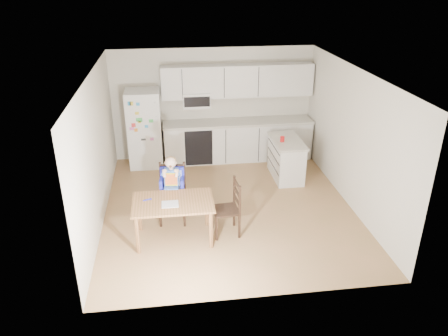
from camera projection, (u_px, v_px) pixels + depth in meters
room at (225, 135)px, 8.05m from camera, size 4.52×5.01×2.51m
refrigerator at (145, 129)px, 9.54m from camera, size 0.72×0.70×1.70m
kitchen_run at (236, 122)px, 9.86m from camera, size 3.37×0.62×2.15m
kitchen_island at (286, 158)px, 9.13m from camera, size 0.59×1.13×0.83m
red_cup at (282, 139)px, 8.85m from camera, size 0.09×0.09×0.11m
dining_table at (173, 207)px, 6.94m from camera, size 1.28×0.82×0.69m
napkin at (170, 204)px, 6.81m from camera, size 0.26×0.23×0.01m
toddler_spoon at (147, 200)px, 6.93m from camera, size 0.12×0.06×0.02m
chair_booster at (172, 182)px, 7.44m from camera, size 0.49×0.49×1.20m
chair_side at (231, 204)px, 7.13m from camera, size 0.45×0.45×0.95m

